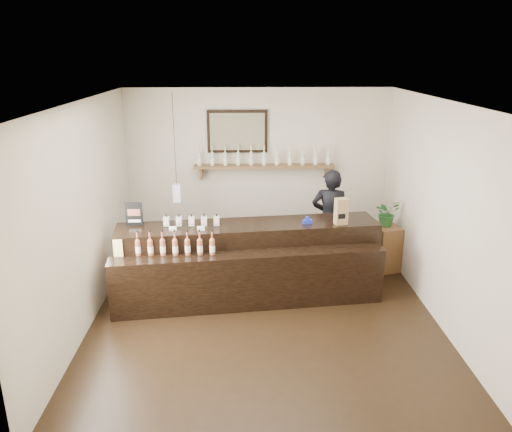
% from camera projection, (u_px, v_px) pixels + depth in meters
% --- Properties ---
extents(ground, '(5.00, 5.00, 0.00)m').
position_uv_depth(ground, '(264.00, 313.00, 6.73)').
color(ground, black).
rests_on(ground, ground).
extents(room_shell, '(5.00, 5.00, 5.00)m').
position_uv_depth(room_shell, '(264.00, 192.00, 6.19)').
color(room_shell, beige).
rests_on(room_shell, ground).
extents(back_wall_decor, '(2.66, 0.96, 1.69)m').
position_uv_depth(back_wall_decor, '(249.00, 151.00, 8.43)').
color(back_wall_decor, brown).
rests_on(back_wall_decor, ground).
extents(counter, '(3.76, 1.41, 1.21)m').
position_uv_depth(counter, '(248.00, 264.00, 7.10)').
color(counter, black).
rests_on(counter, ground).
extents(promo_sign, '(0.24, 0.03, 0.34)m').
position_uv_depth(promo_sign, '(134.00, 214.00, 6.95)').
color(promo_sign, black).
rests_on(promo_sign, counter).
extents(paper_bag, '(0.19, 0.16, 0.37)m').
position_uv_depth(paper_bag, '(341.00, 211.00, 7.01)').
color(paper_bag, '#9A764A').
rests_on(paper_bag, counter).
extents(tape_dispenser, '(0.14, 0.07, 0.11)m').
position_uv_depth(tape_dispenser, '(308.00, 221.00, 7.06)').
color(tape_dispenser, '#192EB1').
rests_on(tape_dispenser, counter).
extents(side_cabinet, '(0.49, 0.58, 0.73)m').
position_uv_depth(side_cabinet, '(384.00, 247.00, 8.03)').
color(side_cabinet, brown).
rests_on(side_cabinet, ground).
extents(potted_plant, '(0.49, 0.47, 0.43)m').
position_uv_depth(potted_plant, '(387.00, 213.00, 7.84)').
color(potted_plant, '#245B25').
rests_on(potted_plant, side_cabinet).
extents(shopkeeper, '(0.74, 0.56, 1.84)m').
position_uv_depth(shopkeeper, '(330.00, 213.00, 7.94)').
color(shopkeeper, black).
rests_on(shopkeeper, ground).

